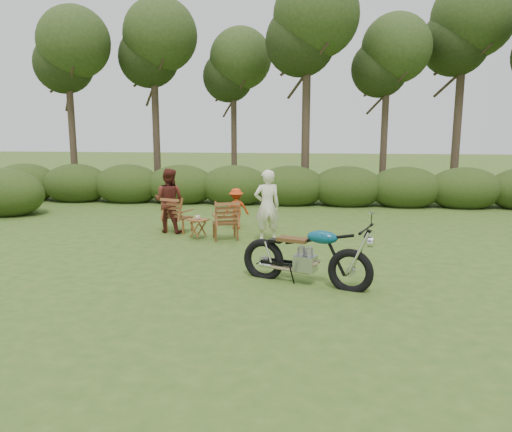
# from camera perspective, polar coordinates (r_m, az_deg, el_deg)

# --- Properties ---
(ground) EXTENTS (80.00, 80.00, 0.00)m
(ground) POSITION_cam_1_polar(r_m,az_deg,el_deg) (9.19, 1.87, -7.62)
(ground) COLOR #314E1A
(ground) RESTS_ON ground
(tree_line) EXTENTS (22.52, 11.62, 8.14)m
(tree_line) POSITION_cam_1_polar(r_m,az_deg,el_deg) (18.47, 5.77, 13.44)
(tree_line) COLOR #342A1C
(tree_line) RESTS_ON ground
(motorcycle) EXTENTS (2.51, 1.66, 1.34)m
(motorcycle) POSITION_cam_1_polar(r_m,az_deg,el_deg) (9.20, 5.61, -7.66)
(motorcycle) COLOR #0C7A9F
(motorcycle) RESTS_ON ground
(lawn_chair_right) EXTENTS (0.85, 0.85, 0.99)m
(lawn_chair_right) POSITION_cam_1_polar(r_m,az_deg,el_deg) (12.56, -3.50, -2.65)
(lawn_chair_right) COLOR brown
(lawn_chair_right) RESTS_ON ground
(lawn_chair_left) EXTENTS (0.83, 0.83, 0.95)m
(lawn_chair_left) POSITION_cam_1_polar(r_m,az_deg,el_deg) (13.51, -8.74, -1.81)
(lawn_chair_left) COLOR brown
(lawn_chair_left) RESTS_ON ground
(side_table) EXTENTS (0.61, 0.57, 0.50)m
(side_table) POSITION_cam_1_polar(r_m,az_deg,el_deg) (12.62, -6.62, -1.49)
(side_table) COLOR brown
(side_table) RESTS_ON ground
(cup) EXTENTS (0.13, 0.13, 0.10)m
(cup) POSITION_cam_1_polar(r_m,az_deg,el_deg) (12.55, -6.67, -0.16)
(cup) COLOR beige
(cup) RESTS_ON side_table
(adult_a) EXTENTS (0.75, 0.61, 1.77)m
(adult_a) POSITION_cam_1_polar(r_m,az_deg,el_deg) (12.33, 1.25, -2.89)
(adult_a) COLOR #F3EEC8
(adult_a) RESTS_ON ground
(adult_b) EXTENTS (0.94, 0.80, 1.70)m
(adult_b) POSITION_cam_1_polar(r_m,az_deg,el_deg) (13.55, -9.79, -1.81)
(adult_b) COLOR #5A2119
(adult_b) RESTS_ON ground
(child) EXTENTS (0.83, 0.66, 1.12)m
(child) POSITION_cam_1_polar(r_m,az_deg,el_deg) (13.81, -2.27, -1.43)
(child) COLOR red
(child) RESTS_ON ground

